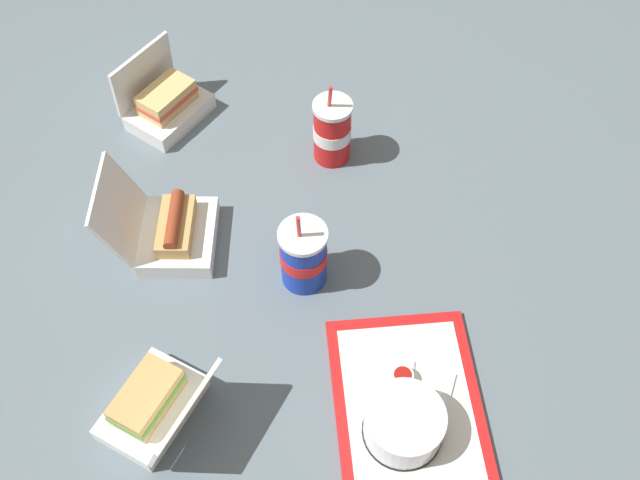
{
  "coord_description": "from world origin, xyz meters",
  "views": [
    {
      "loc": [
        0.85,
        0.01,
        1.21
      ],
      "look_at": [
        0.04,
        0.02,
        0.05
      ],
      "focal_mm": 40.0,
      "sensor_mm": 36.0,
      "label": 1
    }
  ],
  "objects_px": {
    "food_tray": "(409,410)",
    "cake_container": "(404,424)",
    "ketchup_cup": "(402,377)",
    "soda_cup_center": "(303,255)",
    "clamshell_sandwich_corner": "(166,103)",
    "clamshell_hotdog_left": "(171,231)",
    "soda_cup_left": "(332,131)",
    "plastic_fork": "(446,401)",
    "clamshell_sandwich_front": "(154,405)"
  },
  "relations": [
    {
      "from": "cake_container",
      "to": "ketchup_cup",
      "type": "relative_size",
      "value": 3.48
    },
    {
      "from": "plastic_fork",
      "to": "clamshell_sandwich_front",
      "type": "bearing_deg",
      "value": -68.82
    },
    {
      "from": "food_tray",
      "to": "clamshell_sandwich_front",
      "type": "relative_size",
      "value": 1.64
    },
    {
      "from": "cake_container",
      "to": "clamshell_hotdog_left",
      "type": "xyz_separation_m",
      "value": [
        -0.41,
        -0.44,
        -0.01
      ]
    },
    {
      "from": "ketchup_cup",
      "to": "clamshell_hotdog_left",
      "type": "distance_m",
      "value": 0.55
    },
    {
      "from": "clamshell_sandwich_front",
      "to": "clamshell_sandwich_corner",
      "type": "height_order",
      "value": "clamshell_sandwich_corner"
    },
    {
      "from": "clamshell_sandwich_corner",
      "to": "soda_cup_center",
      "type": "distance_m",
      "value": 0.55
    },
    {
      "from": "clamshell_sandwich_front",
      "to": "soda_cup_center",
      "type": "relative_size",
      "value": 1.13
    },
    {
      "from": "plastic_fork",
      "to": "soda_cup_left",
      "type": "height_order",
      "value": "soda_cup_left"
    },
    {
      "from": "ketchup_cup",
      "to": "clamshell_hotdog_left",
      "type": "height_order",
      "value": "clamshell_hotdog_left"
    },
    {
      "from": "plastic_fork",
      "to": "soda_cup_center",
      "type": "bearing_deg",
      "value": -117.46
    },
    {
      "from": "food_tray",
      "to": "soda_cup_center",
      "type": "distance_m",
      "value": 0.35
    },
    {
      "from": "food_tray",
      "to": "ketchup_cup",
      "type": "xyz_separation_m",
      "value": [
        -0.05,
        -0.01,
        0.02
      ]
    },
    {
      "from": "soda_cup_left",
      "to": "food_tray",
      "type": "bearing_deg",
      "value": 11.54
    },
    {
      "from": "clamshell_sandwich_corner",
      "to": "soda_cup_center",
      "type": "relative_size",
      "value": 1.07
    },
    {
      "from": "food_tray",
      "to": "clamshell_hotdog_left",
      "type": "bearing_deg",
      "value": -129.15
    },
    {
      "from": "cake_container",
      "to": "plastic_fork",
      "type": "xyz_separation_m",
      "value": [
        -0.05,
        0.08,
        -0.03
      ]
    },
    {
      "from": "clamshell_sandwich_corner",
      "to": "food_tray",
      "type": "bearing_deg",
      "value": 34.65
    },
    {
      "from": "food_tray",
      "to": "clamshell_sandwich_front",
      "type": "xyz_separation_m",
      "value": [
        0.0,
        -0.44,
        0.04
      ]
    },
    {
      "from": "clamshell_sandwich_corner",
      "to": "soda_cup_center",
      "type": "xyz_separation_m",
      "value": [
        0.44,
        0.32,
        0.03
      ]
    },
    {
      "from": "ketchup_cup",
      "to": "clamshell_sandwich_front",
      "type": "bearing_deg",
      "value": -82.97
    },
    {
      "from": "food_tray",
      "to": "ketchup_cup",
      "type": "relative_size",
      "value": 9.73
    },
    {
      "from": "cake_container",
      "to": "clamshell_sandwich_corner",
      "type": "bearing_deg",
      "value": -147.67
    },
    {
      "from": "food_tray",
      "to": "plastic_fork",
      "type": "relative_size",
      "value": 3.54
    },
    {
      "from": "clamshell_sandwich_front",
      "to": "plastic_fork",
      "type": "bearing_deg",
      "value": 91.35
    },
    {
      "from": "cake_container",
      "to": "clamshell_sandwich_front",
      "type": "height_order",
      "value": "clamshell_sandwich_front"
    },
    {
      "from": "food_tray",
      "to": "cake_container",
      "type": "height_order",
      "value": "cake_container"
    },
    {
      "from": "cake_container",
      "to": "soda_cup_left",
      "type": "bearing_deg",
      "value": -170.55
    },
    {
      "from": "food_tray",
      "to": "clamshell_sandwich_corner",
      "type": "bearing_deg",
      "value": -145.35
    },
    {
      "from": "clamshell_sandwich_front",
      "to": "cake_container",
      "type": "bearing_deg",
      "value": 84.48
    },
    {
      "from": "cake_container",
      "to": "soda_cup_center",
      "type": "bearing_deg",
      "value": -152.45
    },
    {
      "from": "plastic_fork",
      "to": "clamshell_sandwich_front",
      "type": "distance_m",
      "value": 0.51
    },
    {
      "from": "cake_container",
      "to": "clamshell_sandwich_front",
      "type": "bearing_deg",
      "value": -95.52
    },
    {
      "from": "cake_container",
      "to": "plastic_fork",
      "type": "distance_m",
      "value": 0.1
    },
    {
      "from": "plastic_fork",
      "to": "soda_cup_center",
      "type": "distance_m",
      "value": 0.37
    },
    {
      "from": "soda_cup_center",
      "to": "cake_container",
      "type": "bearing_deg",
      "value": 27.55
    },
    {
      "from": "cake_container",
      "to": "plastic_fork",
      "type": "height_order",
      "value": "cake_container"
    },
    {
      "from": "cake_container",
      "to": "clamshell_hotdog_left",
      "type": "bearing_deg",
      "value": -133.19
    },
    {
      "from": "ketchup_cup",
      "to": "soda_cup_center",
      "type": "bearing_deg",
      "value": -142.58
    },
    {
      "from": "ketchup_cup",
      "to": "soda_cup_left",
      "type": "xyz_separation_m",
      "value": [
        -0.55,
        -0.11,
        0.05
      ]
    },
    {
      "from": "clamshell_hotdog_left",
      "to": "soda_cup_left",
      "type": "distance_m",
      "value": 0.41
    },
    {
      "from": "soda_cup_left",
      "to": "plastic_fork",
      "type": "bearing_deg",
      "value": 17.66
    },
    {
      "from": "ketchup_cup",
      "to": "soda_cup_left",
      "type": "relative_size",
      "value": 0.18
    },
    {
      "from": "ketchup_cup",
      "to": "clamshell_sandwich_corner",
      "type": "xyz_separation_m",
      "value": [
        -0.67,
        -0.49,
        0.02
      ]
    },
    {
      "from": "soda_cup_left",
      "to": "soda_cup_center",
      "type": "height_order",
      "value": "soda_cup_left"
    },
    {
      "from": "cake_container",
      "to": "clamshell_hotdog_left",
      "type": "relative_size",
      "value": 0.66
    },
    {
      "from": "cake_container",
      "to": "clamshell_sandwich_corner",
      "type": "relative_size",
      "value": 0.62
    },
    {
      "from": "soda_cup_left",
      "to": "ketchup_cup",
      "type": "bearing_deg",
      "value": 11.69
    },
    {
      "from": "plastic_fork",
      "to": "clamshell_sandwich_front",
      "type": "xyz_separation_m",
      "value": [
        0.01,
        -0.51,
        0.03
      ]
    },
    {
      "from": "food_tray",
      "to": "clamshell_sandwich_corner",
      "type": "height_order",
      "value": "clamshell_sandwich_corner"
    }
  ]
}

